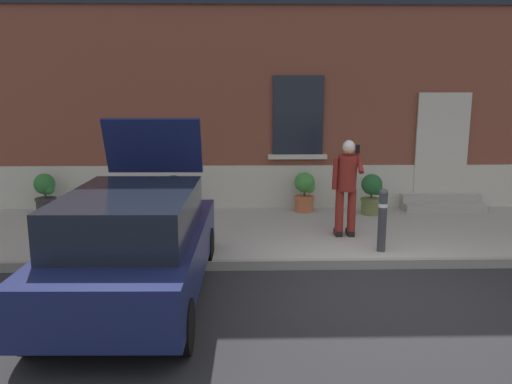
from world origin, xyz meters
name	(u,v)px	position (x,y,z in m)	size (l,w,h in m)	color
ground_plane	(371,292)	(0.00, 0.00, 0.00)	(80.00, 80.00, 0.00)	#232326
sidewalk	(335,232)	(0.00, 2.80, 0.07)	(24.00, 3.60, 0.15)	#99968E
curb_edge	(356,264)	(0.00, 0.94, 0.07)	(24.00, 0.12, 0.15)	gray
building_facade	(321,46)	(0.01, 5.29, 3.73)	(24.00, 1.52, 7.50)	brown
entrance_stoop	(441,203)	(2.63, 4.33, 0.28)	(1.76, 0.64, 0.32)	#9E998E
hatchback_car_navy	(135,243)	(-3.18, -0.23, 0.80)	(1.86, 4.10, 2.34)	#161E4C
bollard_near_person	(382,218)	(0.49, 1.35, 0.71)	(0.15, 0.15, 1.04)	#333338
bollard_far_left	(105,219)	(-3.99, 1.35, 0.71)	(0.15, 0.15, 1.04)	#333338
person_on_phone	(347,182)	(0.07, 2.20, 1.15)	(0.51, 0.49, 1.75)	maroon
planter_charcoal	(45,192)	(-5.97, 4.13, 0.61)	(0.44, 0.44, 0.86)	#2D2D30
planter_cream	(174,194)	(-3.20, 3.86, 0.61)	(0.44, 0.44, 0.86)	beige
planter_terracotta	(305,191)	(-0.44, 4.17, 0.61)	(0.44, 0.44, 0.86)	#B25B38
planter_olive	(372,193)	(0.95, 3.89, 0.61)	(0.44, 0.44, 0.86)	#606B38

